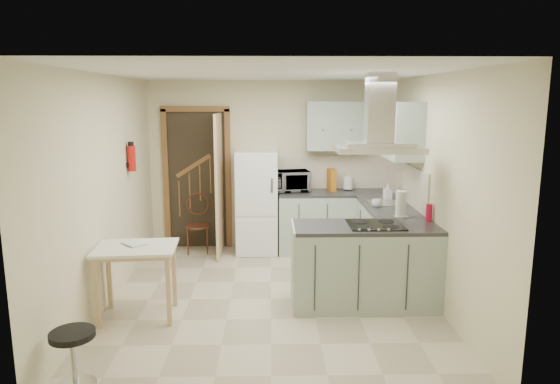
{
  "coord_description": "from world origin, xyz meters",
  "views": [
    {
      "loc": [
        -0.0,
        -5.35,
        2.23
      ],
      "look_at": [
        0.11,
        0.45,
        1.15
      ],
      "focal_mm": 32.0,
      "sensor_mm": 36.0,
      "label": 1
    }
  ],
  "objects_px": {
    "extractor_hood": "(378,149)",
    "bentwood_chair": "(197,226)",
    "peninsula": "(365,265)",
    "drop_leaf_table": "(138,282)",
    "microwave": "(290,181)",
    "fridge": "(257,202)",
    "stool": "(74,359)"
  },
  "relations": [
    {
      "from": "peninsula",
      "to": "microwave",
      "type": "bearing_deg",
      "value": 109.92
    },
    {
      "from": "extractor_hood",
      "to": "drop_leaf_table",
      "type": "distance_m",
      "value": 2.85
    },
    {
      "from": "bentwood_chair",
      "to": "microwave",
      "type": "distance_m",
      "value": 1.52
    },
    {
      "from": "peninsula",
      "to": "drop_leaf_table",
      "type": "bearing_deg",
      "value": -173.84
    },
    {
      "from": "peninsula",
      "to": "bentwood_chair",
      "type": "distance_m",
      "value": 2.89
    },
    {
      "from": "fridge",
      "to": "drop_leaf_table",
      "type": "height_order",
      "value": "fridge"
    },
    {
      "from": "fridge",
      "to": "peninsula",
      "type": "xyz_separation_m",
      "value": [
        1.22,
        -1.98,
        -0.3
      ]
    },
    {
      "from": "microwave",
      "to": "bentwood_chair",
      "type": "bearing_deg",
      "value": 172.64
    },
    {
      "from": "fridge",
      "to": "peninsula",
      "type": "bearing_deg",
      "value": -58.26
    },
    {
      "from": "stool",
      "to": "microwave",
      "type": "bearing_deg",
      "value": 62.82
    },
    {
      "from": "stool",
      "to": "microwave",
      "type": "distance_m",
      "value": 4.1
    },
    {
      "from": "peninsula",
      "to": "drop_leaf_table",
      "type": "relative_size",
      "value": 1.92
    },
    {
      "from": "bentwood_chair",
      "to": "extractor_hood",
      "type": "bearing_deg",
      "value": -49.72
    },
    {
      "from": "fridge",
      "to": "bentwood_chair",
      "type": "xyz_separation_m",
      "value": [
        -0.88,
        -0.01,
        -0.36
      ]
    },
    {
      "from": "drop_leaf_table",
      "to": "bentwood_chair",
      "type": "distance_m",
      "value": 2.25
    },
    {
      "from": "stool",
      "to": "extractor_hood",
      "type": "bearing_deg",
      "value": 30.02
    },
    {
      "from": "extractor_hood",
      "to": "bentwood_chair",
      "type": "distance_m",
      "value": 3.24
    },
    {
      "from": "bentwood_chair",
      "to": "microwave",
      "type": "xyz_separation_m",
      "value": [
        1.37,
        0.06,
        0.66
      ]
    },
    {
      "from": "drop_leaf_table",
      "to": "fridge",
      "type": "bearing_deg",
      "value": 58.22
    },
    {
      "from": "fridge",
      "to": "microwave",
      "type": "relative_size",
      "value": 2.75
    },
    {
      "from": "extractor_hood",
      "to": "microwave",
      "type": "relative_size",
      "value": 1.65
    },
    {
      "from": "drop_leaf_table",
      "to": "stool",
      "type": "bearing_deg",
      "value": -101.56
    },
    {
      "from": "extractor_hood",
      "to": "bentwood_chair",
      "type": "xyz_separation_m",
      "value": [
        -2.21,
        1.97,
        -1.33
      ]
    },
    {
      "from": "peninsula",
      "to": "microwave",
      "type": "relative_size",
      "value": 2.84
    },
    {
      "from": "extractor_hood",
      "to": "stool",
      "type": "distance_m",
      "value": 3.42
    },
    {
      "from": "extractor_hood",
      "to": "fridge",
      "type": "bearing_deg",
      "value": 123.79
    },
    {
      "from": "extractor_hood",
      "to": "drop_leaf_table",
      "type": "xyz_separation_m",
      "value": [
        -2.5,
        -0.26,
        -1.34
      ]
    },
    {
      "from": "extractor_hood",
      "to": "bentwood_chair",
      "type": "bearing_deg",
      "value": 138.21
    },
    {
      "from": "bentwood_chair",
      "to": "fridge",
      "type": "bearing_deg",
      "value": -7.45
    },
    {
      "from": "stool",
      "to": "microwave",
      "type": "xyz_separation_m",
      "value": [
        1.83,
        3.57,
        0.82
      ]
    },
    {
      "from": "peninsula",
      "to": "drop_leaf_table",
      "type": "distance_m",
      "value": 2.42
    },
    {
      "from": "fridge",
      "to": "extractor_hood",
      "type": "bearing_deg",
      "value": -56.21
    }
  ]
}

